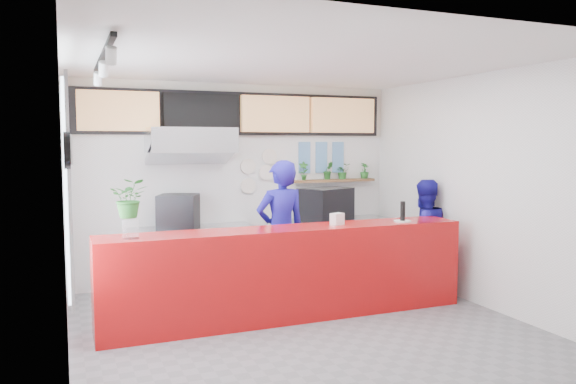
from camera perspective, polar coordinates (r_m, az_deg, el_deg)
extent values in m
plane|color=slate|center=(6.62, 1.50, -13.59)|extent=(5.00, 5.00, 0.00)
plane|color=silver|center=(6.33, 1.57, 13.09)|extent=(5.00, 5.00, 0.00)
plane|color=white|center=(8.64, -5.08, 0.95)|extent=(5.00, 0.00, 5.00)
plane|color=white|center=(5.78, -21.84, -1.41)|extent=(0.00, 5.00, 5.00)
plane|color=white|center=(7.64, 18.99, 0.16)|extent=(0.00, 5.00, 5.00)
cube|color=#AB0C0D|center=(6.82, 0.16, -8.21)|extent=(4.50, 0.60, 1.10)
cube|color=beige|center=(8.62, -5.12, 8.25)|extent=(5.00, 0.02, 0.80)
cube|color=#B2B5BA|center=(8.30, -9.75, -6.60)|extent=(1.80, 0.60, 0.90)
cube|color=black|center=(8.15, -11.07, -1.92)|extent=(0.69, 0.69, 0.48)
cube|color=#B2B5BA|center=(8.08, -9.85, 5.22)|extent=(1.20, 0.70, 0.35)
cube|color=#B2B5BA|center=(8.08, -9.83, 3.81)|extent=(1.20, 0.69, 0.31)
cube|color=#B2B5BA|center=(9.05, 4.70, -5.57)|extent=(1.80, 0.60, 0.90)
cube|color=black|center=(8.88, 3.85, -1.21)|extent=(0.93, 0.82, 0.50)
cube|color=#ADAEB4|center=(8.86, 3.85, 0.26)|extent=(0.72, 0.62, 0.06)
cube|color=brown|center=(9.14, 4.75, 1.17)|extent=(1.40, 0.18, 0.04)
cube|color=tan|center=(8.18, -16.82, 7.89)|extent=(1.10, 0.10, 0.55)
cube|color=black|center=(8.36, -8.80, 7.97)|extent=(1.10, 0.10, 0.55)
cube|color=tan|center=(8.70, -1.27, 7.91)|extent=(1.10, 0.10, 0.55)
cube|color=tan|center=(9.17, 5.58, 7.74)|extent=(1.10, 0.10, 0.55)
cube|color=black|center=(8.59, -5.06, 7.93)|extent=(4.80, 0.04, 0.65)
cube|color=silver|center=(6.06, -21.62, 0.78)|extent=(0.04, 2.20, 1.90)
cube|color=#B2B5BA|center=(6.06, -21.43, 0.79)|extent=(0.03, 2.30, 2.00)
cylinder|color=black|center=(4.85, -21.54, 3.95)|extent=(0.05, 0.30, 0.30)
cylinder|color=white|center=(4.85, -21.19, 3.96)|extent=(0.02, 0.26, 0.26)
cube|color=black|center=(5.82, -18.27, 12.96)|extent=(0.05, 2.40, 0.04)
cylinder|color=silver|center=(8.64, -4.08, 2.62)|extent=(0.24, 0.03, 0.24)
cylinder|color=silver|center=(8.75, -2.21, 2.00)|extent=(0.24, 0.03, 0.24)
cylinder|color=silver|center=(8.66, -4.07, 0.63)|extent=(0.24, 0.03, 0.24)
cylinder|color=silver|center=(8.75, -1.90, 3.64)|extent=(0.24, 0.03, 0.24)
cube|color=#598CBF|center=(8.98, 1.68, 4.31)|extent=(0.20, 0.02, 0.25)
cube|color=#598CBF|center=(9.11, 3.41, 4.31)|extent=(0.20, 0.02, 0.25)
cube|color=#598CBF|center=(9.24, 5.10, 4.31)|extent=(0.20, 0.02, 0.25)
cube|color=#598CBF|center=(8.99, 1.68, 2.72)|extent=(0.20, 0.02, 0.25)
cube|color=#598CBF|center=(9.11, 3.41, 2.74)|extent=(0.20, 0.02, 0.25)
cube|color=#598CBF|center=(9.25, 5.09, 2.76)|extent=(0.20, 0.02, 0.25)
imported|color=navy|center=(7.39, -0.72, -4.07)|extent=(0.72, 0.50, 1.89)
imported|color=navy|center=(8.29, 13.59, -4.25)|extent=(0.80, 0.64, 1.59)
imported|color=#246222|center=(8.90, 1.59, 2.17)|extent=(0.18, 0.15, 0.30)
imported|color=#246222|center=(9.08, 4.12, 2.20)|extent=(0.17, 0.14, 0.29)
imported|color=#246222|center=(9.20, 5.58, 2.11)|extent=(0.23, 0.20, 0.26)
imported|color=#246222|center=(9.40, 7.78, 2.16)|extent=(0.18, 0.17, 0.26)
cylinder|color=silver|center=(6.18, -15.70, -3.59)|extent=(0.20, 0.20, 0.21)
imported|color=#246222|center=(6.14, -15.78, -0.60)|extent=(0.44, 0.40, 0.42)
cube|color=silver|center=(6.96, 5.02, -2.75)|extent=(0.19, 0.16, 0.14)
cylinder|color=silver|center=(7.34, 11.56, -2.93)|extent=(0.27, 0.27, 0.02)
cylinder|color=black|center=(7.33, 11.58, -1.91)|extent=(0.07, 0.07, 0.25)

